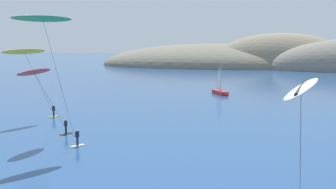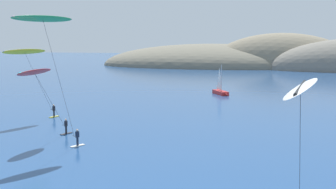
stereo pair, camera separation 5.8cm
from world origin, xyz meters
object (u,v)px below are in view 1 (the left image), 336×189
Objects in this scene: kitesurfer_green at (46,29)px; kitesurfer_red at (37,77)px; kitesurfer_yellow at (27,57)px; sailboat_near at (221,91)px; kitesurfer_white at (301,99)px.

kitesurfer_red is at bearing 132.99° from kitesurfer_green.
kitesurfer_yellow reaches higher than kitesurfer_red.
kitesurfer_green is at bearing -53.15° from kitesurfer_yellow.
kitesurfer_red is 12.64m from kitesurfer_yellow.
kitesurfer_green reaches higher than sailboat_near.
kitesurfer_red is at bearing -108.79° from sailboat_near.
kitesurfer_white is 1.06× the size of kitesurfer_red.
sailboat_near is 44.81m from kitesurfer_red.
kitesurfer_green is (-11.69, -44.83, 10.74)m from sailboat_near.
kitesurfer_red is at bearing -55.03° from kitesurfer_yellow.
kitesurfer_yellow is (-9.80, 13.08, -3.12)m from kitesurfer_green.
kitesurfer_red reaches higher than sailboat_near.
sailboat_near is 0.69× the size of kitesurfer_red.
kitesurfer_green reaches higher than kitesurfer_red.
kitesurfer_red is 0.88× the size of kitesurfer_yellow.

